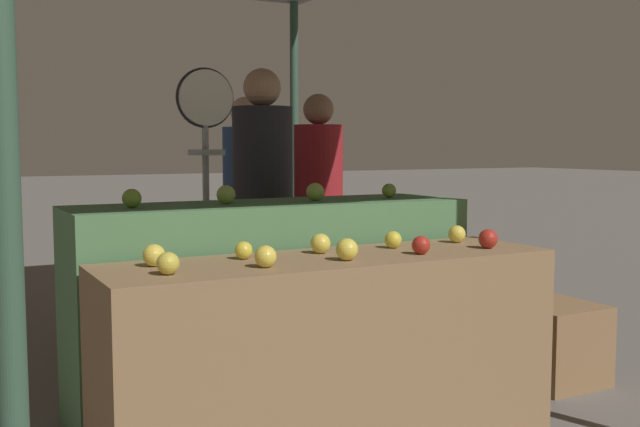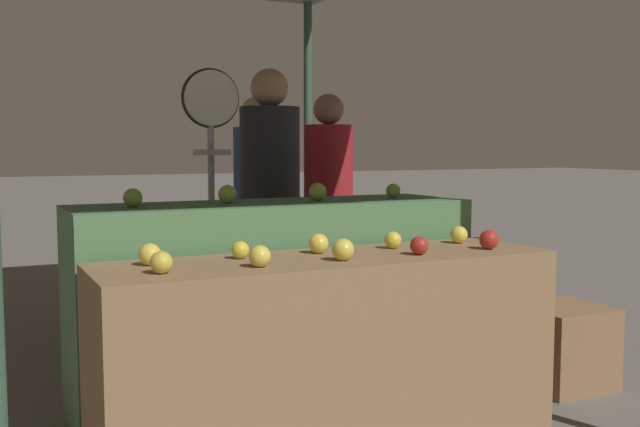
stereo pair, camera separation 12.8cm
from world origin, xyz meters
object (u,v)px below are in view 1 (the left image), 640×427
Objects in this scene: person_vendor_at_scale at (263,191)px; wooden_crate_side at (556,343)px; produce_scale at (206,150)px; person_customer_left at (246,193)px; person_customer_right at (318,193)px.

person_vendor_at_scale is 1.86m from wooden_crate_side.
wooden_crate_side is (1.58, -0.97, -1.02)m from produce_scale.
wooden_crate_side is (1.14, -1.25, -0.78)m from person_vendor_at_scale.
person_vendor_at_scale is 0.82m from person_customer_left.
person_customer_right is at bearing 106.27° from wooden_crate_side.
wooden_crate_side is at bearing 109.92° from person_vendor_at_scale.
person_vendor_at_scale reaches higher than person_customer_left.
wooden_crate_side is (0.92, -2.03, -0.71)m from person_customer_left.
person_customer_left is at bearing -57.11° from person_customer_right.
wooden_crate_side is at bearing 112.40° from person_customer_left.
person_vendor_at_scale reaches higher than person_customer_right.
wooden_crate_side is (0.50, -1.73, -0.72)m from person_customer_right.
person_vendor_at_scale reaches higher than wooden_crate_side.
produce_scale reaches higher than person_customer_right.
person_customer_left is at bearing -127.75° from person_vendor_at_scale.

